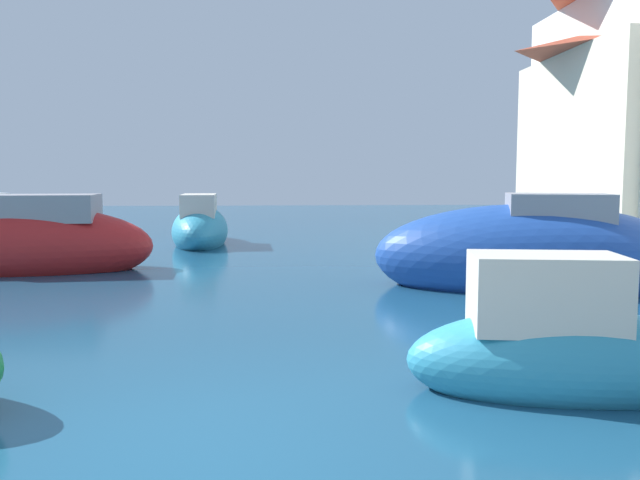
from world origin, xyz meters
The scene contains 6 objects.
ground centered at (0.00, 0.00, 0.00)m, with size 80.00×80.00×0.00m, color navy.
moored_boat_0 centered at (-4.88, 9.44, 0.57)m, with size 5.85×2.48×2.02m.
moored_boat_1 centered at (5.15, 6.73, 0.58)m, with size 5.93×3.49×2.13m.
moored_boat_2 centered at (6.57, 12.41, 0.35)m, with size 2.89×4.27×1.27m.
moored_boat_7 centered at (3.28, 1.17, 0.40)m, with size 3.13×1.55×1.51m.
moored_boat_8 centered at (-1.67, 14.76, 0.48)m, with size 1.86×4.52×1.80m.
Camera 1 is at (0.64, -4.58, 2.00)m, focal length 36.68 mm.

